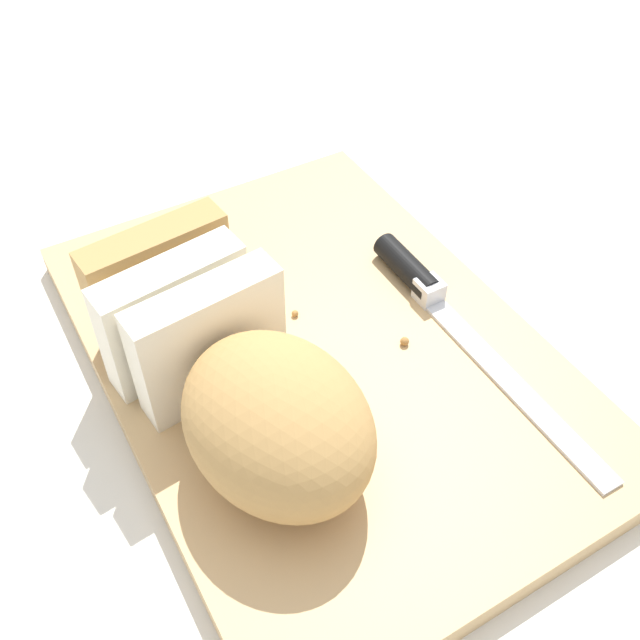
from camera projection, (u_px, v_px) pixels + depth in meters
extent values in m
plane|color=silver|center=(320.00, 367.00, 0.57)|extent=(3.00, 3.00, 0.00)
cube|color=tan|center=(320.00, 357.00, 0.56)|extent=(0.45, 0.32, 0.02)
ellipsoid|color=tan|center=(277.00, 423.00, 0.44)|extent=(0.15, 0.13, 0.10)
cube|color=#F2E8CC|center=(209.00, 342.00, 0.49)|extent=(0.04, 0.11, 0.10)
cube|color=#F2E8CC|center=(175.00, 316.00, 0.51)|extent=(0.05, 0.11, 0.10)
cube|color=tan|center=(161.00, 284.00, 0.53)|extent=(0.04, 0.11, 0.10)
cube|color=silver|center=(511.00, 384.00, 0.52)|extent=(0.20, 0.02, 0.00)
cylinder|color=black|center=(407.00, 267.00, 0.60)|extent=(0.07, 0.02, 0.02)
cube|color=silver|center=(431.00, 293.00, 0.58)|extent=(0.02, 0.02, 0.02)
sphere|color=#A8753D|center=(405.00, 341.00, 0.55)|extent=(0.01, 0.01, 0.01)
sphere|color=#A8753D|center=(299.00, 312.00, 0.57)|extent=(0.01, 0.01, 0.01)
sphere|color=#A8753D|center=(235.00, 391.00, 0.51)|extent=(0.01, 0.01, 0.01)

